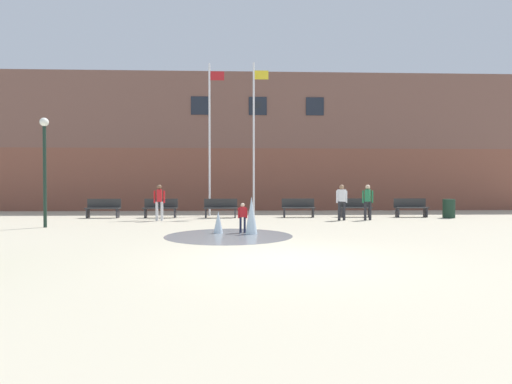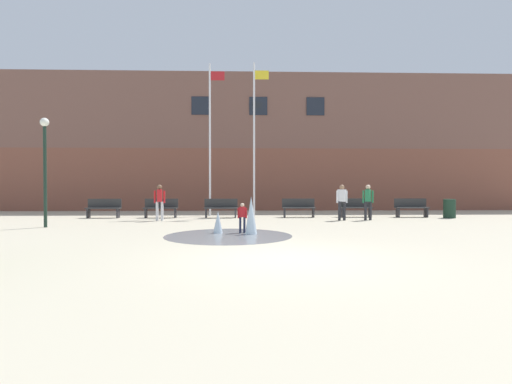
{
  "view_description": "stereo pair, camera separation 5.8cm",
  "coord_description": "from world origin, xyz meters",
  "px_view_note": "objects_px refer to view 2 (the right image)",
  "views": [
    {
      "loc": [
        -0.99,
        -8.49,
        1.59
      ],
      "look_at": [
        -0.42,
        7.3,
        1.3
      ],
      "focal_mm": 28.0,
      "sensor_mm": 36.0,
      "label": 1
    },
    {
      "loc": [
        -0.93,
        -8.5,
        1.59
      ],
      "look_at": [
        -0.42,
        7.3,
        1.3
      ],
      "focal_mm": 28.0,
      "sensor_mm": 36.0,
      "label": 2
    }
  ],
  "objects_px": {
    "park_bench_under_right_flagpole": "(299,207)",
    "child_running": "(242,215)",
    "park_bench_far_left": "(104,208)",
    "teen_by_trashcan": "(342,199)",
    "lamp_post_left_lane": "(45,156)",
    "trash_can": "(449,209)",
    "flagpole_left": "(210,135)",
    "park_bench_far_right": "(411,207)",
    "park_bench_center": "(221,208)",
    "park_bench_under_left_flagpole": "(161,208)",
    "adult_watching": "(368,199)",
    "adult_near_bench": "(160,200)",
    "flagpole_right": "(255,135)",
    "park_bench_near_trashcan": "(355,207)"
  },
  "relations": [
    {
      "from": "adult_watching",
      "to": "child_running",
      "type": "xyz_separation_m",
      "value": [
        -5.61,
        -4.51,
        -0.35
      ]
    },
    {
      "from": "park_bench_under_right_flagpole",
      "to": "lamp_post_left_lane",
      "type": "height_order",
      "value": "lamp_post_left_lane"
    },
    {
      "from": "adult_near_bench",
      "to": "park_bench_center",
      "type": "bearing_deg",
      "value": -67.19
    },
    {
      "from": "park_bench_far_right",
      "to": "flagpole_left",
      "type": "distance_m",
      "value": 10.62
    },
    {
      "from": "park_bench_far_left",
      "to": "lamp_post_left_lane",
      "type": "relative_size",
      "value": 0.39
    },
    {
      "from": "park_bench_near_trashcan",
      "to": "park_bench_far_right",
      "type": "bearing_deg",
      "value": -3.34
    },
    {
      "from": "adult_watching",
      "to": "trash_can",
      "type": "distance_m",
      "value": 4.42
    },
    {
      "from": "park_bench_under_right_flagpole",
      "to": "flagpole_right",
      "type": "bearing_deg",
      "value": 152.43
    },
    {
      "from": "park_bench_far_left",
      "to": "park_bench_under_left_flagpole",
      "type": "distance_m",
      "value": 2.72
    },
    {
      "from": "park_bench_near_trashcan",
      "to": "teen_by_trashcan",
      "type": "relative_size",
      "value": 1.01
    },
    {
      "from": "park_bench_under_left_flagpole",
      "to": "child_running",
      "type": "relative_size",
      "value": 1.62
    },
    {
      "from": "adult_watching",
      "to": "teen_by_trashcan",
      "type": "distance_m",
      "value": 1.19
    },
    {
      "from": "park_bench_center",
      "to": "park_bench_near_trashcan",
      "type": "height_order",
      "value": "same"
    },
    {
      "from": "park_bench_center",
      "to": "lamp_post_left_lane",
      "type": "relative_size",
      "value": 0.39
    },
    {
      "from": "park_bench_far_left",
      "to": "park_bench_far_right",
      "type": "bearing_deg",
      "value": -0.18
    },
    {
      "from": "trash_can",
      "to": "park_bench_under_left_flagpole",
      "type": "bearing_deg",
      "value": 177.45
    },
    {
      "from": "park_bench_center",
      "to": "flagpole_left",
      "type": "distance_m",
      "value": 3.9
    },
    {
      "from": "trash_can",
      "to": "park_bench_far_left",
      "type": "bearing_deg",
      "value": 177.91
    },
    {
      "from": "park_bench_under_left_flagpole",
      "to": "teen_by_trashcan",
      "type": "bearing_deg",
      "value": -11.71
    },
    {
      "from": "park_bench_far_right",
      "to": "teen_by_trashcan",
      "type": "height_order",
      "value": "teen_by_trashcan"
    },
    {
      "from": "adult_watching",
      "to": "flagpole_left",
      "type": "relative_size",
      "value": 0.2
    },
    {
      "from": "park_bench_near_trashcan",
      "to": "flagpole_left",
      "type": "relative_size",
      "value": 0.21
    },
    {
      "from": "flagpole_right",
      "to": "trash_can",
      "type": "bearing_deg",
      "value": -10.76
    },
    {
      "from": "adult_watching",
      "to": "child_running",
      "type": "distance_m",
      "value": 7.21
    },
    {
      "from": "park_bench_under_left_flagpole",
      "to": "adult_near_bench",
      "type": "bearing_deg",
      "value": -80.45
    },
    {
      "from": "park_bench_center",
      "to": "park_bench_under_right_flagpole",
      "type": "relative_size",
      "value": 1.0
    },
    {
      "from": "adult_near_bench",
      "to": "flagpole_right",
      "type": "xyz_separation_m",
      "value": [
        4.28,
        2.77,
        3.22
      ]
    },
    {
      "from": "park_bench_under_left_flagpole",
      "to": "park_bench_far_right",
      "type": "height_order",
      "value": "same"
    },
    {
      "from": "adult_near_bench",
      "to": "adult_watching",
      "type": "distance_m",
      "value": 9.27
    },
    {
      "from": "flagpole_right",
      "to": "park_bench_center",
      "type": "bearing_deg",
      "value": -143.14
    },
    {
      "from": "park_bench_near_trashcan",
      "to": "trash_can",
      "type": "height_order",
      "value": "park_bench_near_trashcan"
    },
    {
      "from": "child_running",
      "to": "flagpole_left",
      "type": "bearing_deg",
      "value": -80.75
    },
    {
      "from": "park_bench_far_left",
      "to": "teen_by_trashcan",
      "type": "relative_size",
      "value": 1.01
    },
    {
      "from": "flagpole_right",
      "to": "lamp_post_left_lane",
      "type": "relative_size",
      "value": 1.92
    },
    {
      "from": "teen_by_trashcan",
      "to": "park_bench_far_right",
      "type": "bearing_deg",
      "value": -116.24
    },
    {
      "from": "lamp_post_left_lane",
      "to": "park_bench_under_left_flagpole",
      "type": "bearing_deg",
      "value": 51.12
    },
    {
      "from": "flagpole_right",
      "to": "park_bench_far_left",
      "type": "bearing_deg",
      "value": -170.97
    },
    {
      "from": "flagpole_left",
      "to": "adult_watching",
      "type": "bearing_deg",
      "value": -21.18
    },
    {
      "from": "park_bench_under_right_flagpole",
      "to": "child_running",
      "type": "height_order",
      "value": "child_running"
    },
    {
      "from": "lamp_post_left_lane",
      "to": "trash_can",
      "type": "relative_size",
      "value": 4.52
    },
    {
      "from": "child_running",
      "to": "park_bench_under_right_flagpole",
      "type": "bearing_deg",
      "value": -117.12
    },
    {
      "from": "flagpole_right",
      "to": "park_bench_under_left_flagpole",
      "type": "bearing_deg",
      "value": -165.89
    },
    {
      "from": "lamp_post_left_lane",
      "to": "teen_by_trashcan",
      "type": "bearing_deg",
      "value": 12.0
    },
    {
      "from": "park_bench_near_trashcan",
      "to": "flagpole_right",
      "type": "distance_m",
      "value": 6.24
    },
    {
      "from": "park_bench_far_right",
      "to": "park_bench_far_left",
      "type": "bearing_deg",
      "value": 179.82
    },
    {
      "from": "adult_watching",
      "to": "park_bench_center",
      "type": "bearing_deg",
      "value": 107.1
    },
    {
      "from": "park_bench_under_left_flagpole",
      "to": "child_running",
      "type": "distance_m",
      "value": 7.32
    },
    {
      "from": "park_bench_near_trashcan",
      "to": "flagpole_left",
      "type": "xyz_separation_m",
      "value": [
        -7.19,
        1.04,
        3.64
      ]
    },
    {
      "from": "teen_by_trashcan",
      "to": "flagpole_left",
      "type": "distance_m",
      "value": 7.42
    },
    {
      "from": "park_bench_under_right_flagpole",
      "to": "child_running",
      "type": "xyz_separation_m",
      "value": [
        -2.74,
        -6.21,
        0.1
      ]
    }
  ]
}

